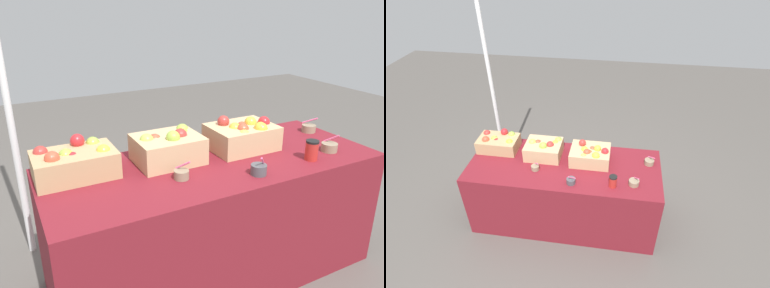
# 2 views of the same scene
# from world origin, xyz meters

# --- Properties ---
(ground_plane) EXTENTS (10.00, 10.00, 0.00)m
(ground_plane) POSITION_xyz_m (0.00, 0.00, 0.00)
(ground_plane) COLOR #56514C
(table) EXTENTS (1.90, 0.76, 0.74)m
(table) POSITION_xyz_m (0.00, 0.00, 0.37)
(table) COLOR maroon
(table) RESTS_ON ground_plane
(apple_crate_left) EXTENTS (0.41, 0.27, 0.20)m
(apple_crate_left) POSITION_xyz_m (-0.73, 0.17, 0.82)
(apple_crate_left) COLOR tan
(apple_crate_left) RESTS_ON table
(apple_crate_middle) EXTENTS (0.36, 0.29, 0.19)m
(apple_crate_middle) POSITION_xyz_m (-0.23, 0.13, 0.82)
(apple_crate_middle) COLOR tan
(apple_crate_middle) RESTS_ON table
(apple_crate_right) EXTENTS (0.39, 0.30, 0.20)m
(apple_crate_right) POSITION_xyz_m (0.25, 0.10, 0.83)
(apple_crate_right) COLOR tan
(apple_crate_right) RESTS_ON table
(sample_bowl_near) EXTENTS (0.09, 0.10, 0.11)m
(sample_bowl_near) POSITION_xyz_m (0.68, -0.19, 0.77)
(sample_bowl_near) COLOR gray
(sample_bowl_near) RESTS_ON table
(sample_bowl_mid) EXTENTS (0.09, 0.09, 0.11)m
(sample_bowl_mid) POSITION_xyz_m (0.11, -0.25, 0.77)
(sample_bowl_mid) COLOR #4C4C51
(sample_bowl_mid) RESTS_ON table
(sample_bowl_far) EXTENTS (0.08, 0.08, 0.10)m
(sample_bowl_far) POSITION_xyz_m (-0.26, -0.11, 0.76)
(sample_bowl_far) COLOR gray
(sample_bowl_far) RESTS_ON table
(sample_bowl_extra) EXTENTS (0.10, 0.10, 0.10)m
(sample_bowl_extra) POSITION_xyz_m (0.83, 0.14, 0.77)
(sample_bowl_extra) COLOR gray
(sample_bowl_extra) RESTS_ON table
(coffee_cup) EXTENTS (0.07, 0.07, 0.12)m
(coffee_cup) POSITION_xyz_m (0.49, -0.23, 0.80)
(coffee_cup) COLOR red
(coffee_cup) RESTS_ON table
(tent_pole) EXTENTS (0.04, 0.04, 2.23)m
(tent_pole) POSITION_xyz_m (-0.98, 0.75, 1.11)
(tent_pole) COLOR white
(tent_pole) RESTS_ON ground_plane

